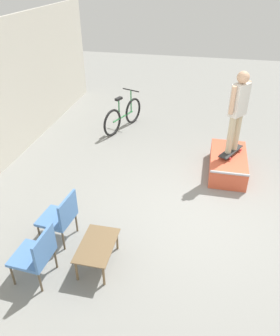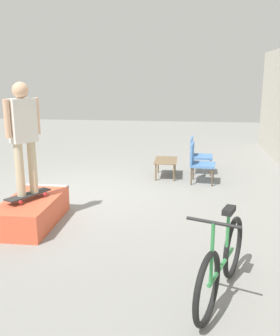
% 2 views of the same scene
% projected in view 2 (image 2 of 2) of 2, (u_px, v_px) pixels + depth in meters
% --- Properties ---
extents(ground_plane, '(24.00, 24.00, 0.00)m').
position_uv_depth(ground_plane, '(88.00, 193.00, 7.50)').
color(ground_plane, gray).
extents(skate_ramp_box, '(1.49, 0.76, 0.44)m').
position_uv_depth(skate_ramp_box, '(32.00, 212.00, 5.91)').
color(skate_ramp_box, '#DB5638').
rests_on(skate_ramp_box, ground_plane).
extents(skateboard_on_ramp, '(0.77, 0.53, 0.07)m').
position_uv_depth(skateboard_on_ramp, '(28.00, 195.00, 5.80)').
color(skateboard_on_ramp, '#2D2D2D').
rests_on(skateboard_on_ramp, skate_ramp_box).
extents(person_skater, '(0.48, 0.39, 1.70)m').
position_uv_depth(person_skater, '(23.00, 130.00, 5.56)').
color(person_skater, '#C6B793').
rests_on(person_skater, skateboard_on_ramp).
extents(coffee_table, '(0.81, 0.51, 0.40)m').
position_uv_depth(coffee_table, '(166.00, 162.00, 8.62)').
color(coffee_table, brown).
rests_on(coffee_table, ground_plane).
extents(patio_chair_left, '(0.55, 0.55, 0.87)m').
position_uv_depth(patio_chair_left, '(198.00, 153.00, 8.90)').
color(patio_chair_left, brown).
rests_on(patio_chair_left, ground_plane).
extents(patio_chair_right, '(0.57, 0.57, 0.87)m').
position_uv_depth(patio_chair_right, '(199.00, 161.00, 8.11)').
color(patio_chair_right, brown).
rests_on(patio_chair_right, ground_plane).
extents(bicycle, '(1.61, 0.71, 1.01)m').
position_uv_depth(bicycle, '(222.00, 264.00, 3.93)').
color(bicycle, black).
rests_on(bicycle, ground_plane).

